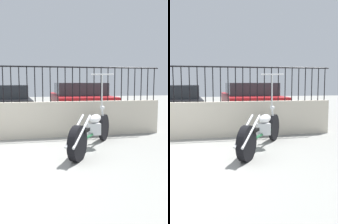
% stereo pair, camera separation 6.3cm
% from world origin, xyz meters
% --- Properties ---
extents(motorcycle_green, '(1.39, 2.05, 1.57)m').
position_xyz_m(motorcycle_green, '(2.07, 0.81, 0.39)').
color(motorcycle_green, black).
rests_on(motorcycle_green, ground_plane).
extents(car_black, '(2.09, 4.15, 1.28)m').
position_xyz_m(car_black, '(-0.04, 5.03, 0.66)').
color(car_black, black).
rests_on(car_black, ground_plane).
extents(car_red, '(1.95, 4.50, 1.35)m').
position_xyz_m(car_red, '(2.67, 5.16, 0.69)').
color(car_red, black).
rests_on(car_red, ground_plane).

